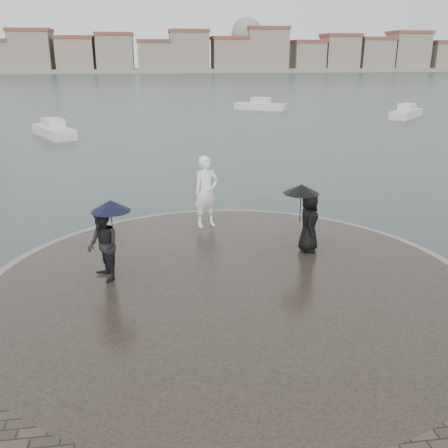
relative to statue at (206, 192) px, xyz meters
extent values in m
plane|color=#2B3835|center=(0.14, -7.86, -1.52)|extent=(400.00, 400.00, 0.00)
cylinder|color=gray|center=(0.14, -4.36, -1.36)|extent=(12.50, 12.50, 0.32)
cylinder|color=#2D261E|center=(0.14, -4.36, -1.34)|extent=(11.90, 11.90, 0.36)
imported|color=white|center=(0.00, 0.00, 0.00)|extent=(0.99, 0.81, 2.32)
imported|color=black|center=(-2.98, -3.76, -0.25)|extent=(1.00, 1.10, 1.83)
cylinder|color=black|center=(-2.73, -3.66, 0.19)|extent=(0.02, 0.02, 0.90)
cone|color=black|center=(-2.73, -3.66, 0.74)|extent=(1.00, 1.00, 0.28)
imported|color=black|center=(2.65, -2.59, -0.30)|extent=(0.75, 0.96, 1.72)
cylinder|color=black|center=(2.40, -2.49, 0.14)|extent=(0.02, 0.02, 0.90)
cone|color=black|center=(2.40, -2.49, 0.66)|extent=(1.04, 1.04, 0.26)
cube|color=gray|center=(0.14, 155.14, -0.92)|extent=(260.00, 20.00, 1.20)
cube|color=gray|center=(-36.86, 152.14, 4.48)|extent=(12.00, 10.00, 12.00)
cube|color=brown|center=(-36.86, 152.14, 10.98)|extent=(12.60, 10.60, 1.00)
cube|color=gray|center=(-23.86, 152.14, 3.48)|extent=(11.00, 10.00, 10.00)
cube|color=brown|center=(-23.86, 152.14, 8.98)|extent=(11.60, 10.60, 1.00)
cube|color=gray|center=(-11.86, 152.14, 3.98)|extent=(11.00, 10.00, 11.00)
cube|color=brown|center=(-11.86, 152.14, 9.98)|extent=(11.60, 10.60, 1.00)
cube|color=gray|center=(0.14, 152.14, 2.98)|extent=(10.00, 10.00, 9.00)
cube|color=brown|center=(0.14, 152.14, 7.98)|extent=(10.60, 10.60, 1.00)
cube|color=gray|center=(11.14, 152.14, 4.48)|extent=(12.00, 10.00, 12.00)
cube|color=brown|center=(11.14, 152.14, 10.98)|extent=(12.60, 10.60, 1.00)
cube|color=gray|center=(24.14, 152.14, 3.48)|extent=(11.00, 10.00, 10.00)
cube|color=brown|center=(24.14, 152.14, 8.98)|extent=(11.60, 10.60, 1.00)
cube|color=gray|center=(36.14, 152.14, 4.98)|extent=(13.00, 10.00, 13.00)
cube|color=brown|center=(36.14, 152.14, 11.98)|extent=(13.60, 10.60, 1.00)
cube|color=gray|center=(50.14, 152.14, 2.98)|extent=(10.00, 10.00, 9.00)
cube|color=brown|center=(50.14, 152.14, 7.98)|extent=(10.60, 10.60, 1.00)
cube|color=gray|center=(61.14, 152.14, 3.98)|extent=(11.00, 10.00, 11.00)
cube|color=brown|center=(61.14, 152.14, 9.98)|extent=(11.60, 10.60, 1.00)
cube|color=gray|center=(73.14, 152.14, 3.48)|extent=(11.00, 10.00, 10.00)
cube|color=brown|center=(73.14, 152.14, 8.98)|extent=(11.60, 10.60, 1.00)
cube|color=gray|center=(85.14, 152.14, 4.48)|extent=(12.00, 10.00, 12.00)
cube|color=brown|center=(85.14, 152.14, 10.98)|extent=(12.60, 10.60, 1.00)
cube|color=gray|center=(98.14, 152.14, 2.98)|extent=(10.00, 10.00, 9.00)
cube|color=brown|center=(98.14, 152.14, 7.98)|extent=(10.60, 10.60, 1.00)
sphere|color=gray|center=(30.14, 154.14, 10.48)|extent=(10.00, 10.00, 10.00)
cube|color=silver|center=(10.08, 38.44, -1.27)|extent=(5.56, 4.13, 0.90)
cube|color=silver|center=(10.08, 38.44, -0.67)|extent=(2.33, 2.04, 0.90)
cube|color=silver|center=(-8.77, 22.55, -1.27)|extent=(3.93, 5.62, 0.90)
cube|color=silver|center=(-8.77, 22.55, -0.67)|extent=(1.98, 2.33, 0.90)
cube|color=silver|center=(22.29, 29.67, -1.27)|extent=(4.94, 5.09, 0.90)
cube|color=silver|center=(22.29, 29.67, -0.67)|extent=(2.25, 2.28, 0.90)
camera|label=1|loc=(-1.65, -15.50, 4.23)|focal=40.00mm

